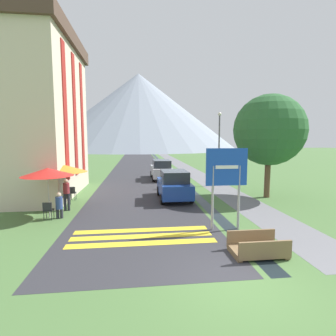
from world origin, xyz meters
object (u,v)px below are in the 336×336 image
cafe_chair_far_right (67,193)px  tree_by_path (269,130)px  parked_car_far (161,169)px  cafe_chair_middle (66,197)px  cafe_umbrella_front_red (47,172)px  road_sign (226,176)px  person_seated_near (59,204)px  footbridge (257,248)px  streetlamp (219,143)px  hotel_building (33,108)px  parked_car_near (174,185)px  cafe_chair_nearest (48,209)px  person_standing_terrace (66,192)px  cafe_umbrella_middle_orange (65,169)px  cafe_chair_far_left (72,192)px

cafe_chair_far_right → tree_by_path: 13.12m
parked_car_far → cafe_chair_middle: 11.23m
cafe_umbrella_front_red → road_sign: bearing=-18.3°
parked_car_far → person_seated_near: bearing=-116.9°
footbridge → streetlamp: streetlamp is taller
hotel_building → parked_car_near: 10.49m
cafe_chair_far_right → cafe_umbrella_front_red: bearing=-94.5°
parked_car_near → cafe_chair_nearest: size_ratio=4.69×
parked_car_far → cafe_chair_middle: parked_car_far is taller
cafe_umbrella_front_red → person_seated_near: cafe_umbrella_front_red is taller
road_sign → person_seated_near: bearing=161.8°
parked_car_far → person_standing_terrace: bearing=-119.9°
cafe_chair_nearest → parked_car_far: bearing=56.9°
cafe_umbrella_middle_orange → tree_by_path: (12.35, 0.67, 2.20)m
parked_car_near → cafe_chair_middle: bearing=-171.9°
cafe_chair_far_right → road_sign: bearing=-42.4°
road_sign → streetlamp: (2.92, 10.22, 1.17)m
cafe_chair_middle → streetlamp: size_ratio=0.14×
cafe_umbrella_front_red → person_seated_near: size_ratio=1.92×
footbridge → person_seated_near: size_ratio=1.36×
streetlamp → person_standing_terrace: bearing=-147.8°
parked_car_near → hotel_building: bearing=165.1°
parked_car_near → cafe_umbrella_middle_orange: 6.46m
person_standing_terrace → cafe_umbrella_front_red: bearing=-113.0°
cafe_umbrella_front_red → person_seated_near: 1.61m
person_seated_near → cafe_umbrella_front_red: bearing=160.0°
hotel_building → cafe_chair_middle: (2.72, -3.29, -5.23)m
person_standing_terrace → road_sign: bearing=-27.3°
footbridge → cafe_chair_far_left: size_ratio=2.00×
cafe_umbrella_front_red → cafe_chair_far_left: bearing=86.6°
hotel_building → cafe_umbrella_middle_orange: size_ratio=4.34×
road_sign → cafe_chair_far_left: 9.94m
cafe_chair_middle → person_seated_near: (0.33, -2.40, 0.18)m
cafe_chair_middle → person_standing_terrace: 1.17m
road_sign → streetlamp: 10.69m
cafe_chair_far_left → cafe_umbrella_middle_orange: size_ratio=0.35×
hotel_building → parked_car_far: bearing=33.8°
parked_car_far → cafe_chair_nearest: 13.52m
cafe_umbrella_front_red → streetlamp: 13.23m
cafe_chair_nearest → cafe_umbrella_middle_orange: (0.10, 2.72, 1.59)m
road_sign → tree_by_path: (4.70, 5.60, 2.05)m
cafe_chair_nearest → cafe_chair_far_left: same height
road_sign → footbridge: road_sign is taller
cafe_chair_far_left → cafe_chair_nearest: bearing=-86.2°
parked_car_near → cafe_chair_nearest: 7.30m
hotel_building → parked_car_far: 11.84m
person_seated_near → tree_by_path: bearing=14.9°
cafe_umbrella_middle_orange → person_standing_terrace: cafe_umbrella_middle_orange is taller
cafe_chair_far_left → cafe_chair_middle: (-0.02, -1.36, 0.00)m
parked_car_near → parked_car_far: same height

